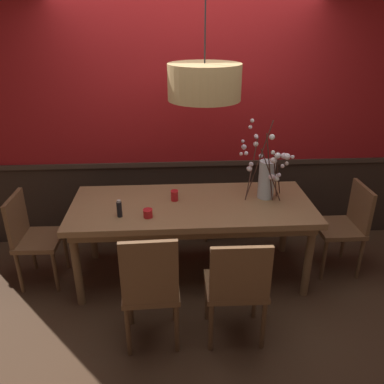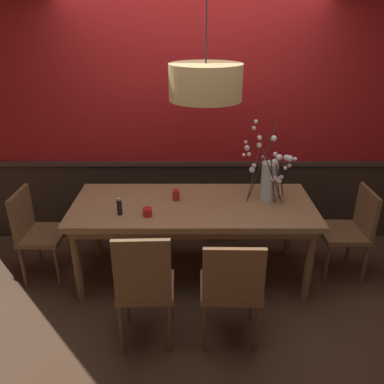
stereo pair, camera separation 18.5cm
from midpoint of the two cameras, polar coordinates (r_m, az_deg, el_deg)
ground_plane at (r=3.92m, az=-1.38°, el=-11.94°), size 24.00×24.00×0.00m
back_wall at (r=4.06m, az=-2.02°, el=10.94°), size 4.88×0.14×2.78m
dining_table at (r=3.56m, az=-1.49°, el=-2.93°), size 2.18×0.91×0.77m
chair_near_side_left at (r=2.91m, az=-7.94°, el=-13.58°), size 0.43×0.39×0.98m
chair_head_west_end at (r=3.90m, az=-23.77°, el=-5.72°), size 0.39×0.43×0.88m
chair_far_side_left at (r=4.43m, az=-5.74°, el=0.40°), size 0.44×0.42×0.97m
chair_near_side_right at (r=2.94m, az=4.80°, el=-13.45°), size 0.46×0.40×0.91m
chair_far_side_right at (r=4.43m, az=2.63°, el=0.62°), size 0.44×0.43×0.98m
chair_head_east_end at (r=4.00m, az=20.41°, el=-4.30°), size 0.41×0.43×0.89m
vase_with_blossoms at (r=3.60m, az=9.45°, el=2.23°), size 0.44×0.47×0.70m
candle_holder_nearer_center at (r=3.30m, az=-8.08°, el=-3.11°), size 0.08×0.08×0.07m
candle_holder_nearer_edge at (r=3.56m, az=-4.07°, el=-0.53°), size 0.07×0.07×0.10m
condiment_bottle at (r=3.34m, az=-12.17°, el=-2.44°), size 0.04×0.04×0.15m
pendant_lamp at (r=3.20m, az=0.12°, el=15.80°), size 0.59×0.59×1.08m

